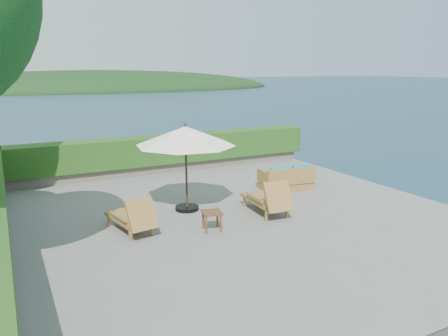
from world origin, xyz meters
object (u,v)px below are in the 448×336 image
lounge_right (268,199)px  patio_umbrella (186,137)px  wicker_loveseat (287,180)px  lounge_left (132,217)px  side_table (212,215)px

lounge_right → patio_umbrella: bearing=148.7°
patio_umbrella → wicker_loveseat: patio_umbrella is taller
lounge_left → wicker_loveseat: (5.43, 1.44, -0.07)m
side_table → patio_umbrella: bearing=87.6°
patio_umbrella → lounge_right: 2.73m
patio_umbrella → wicker_loveseat: size_ratio=1.84×
lounge_right → side_table: size_ratio=3.30×
patio_umbrella → side_table: patio_umbrella is taller
patio_umbrella → lounge_left: bearing=-151.7°
wicker_loveseat → side_table: bearing=-141.8°
lounge_right → wicker_loveseat: (1.86, 1.76, -0.10)m
lounge_right → side_table: bearing=-162.3°
side_table → wicker_loveseat: (3.72, 2.20, -0.08)m
lounge_left → side_table: lounge_left is taller
lounge_right → wicker_loveseat: bearing=47.8°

